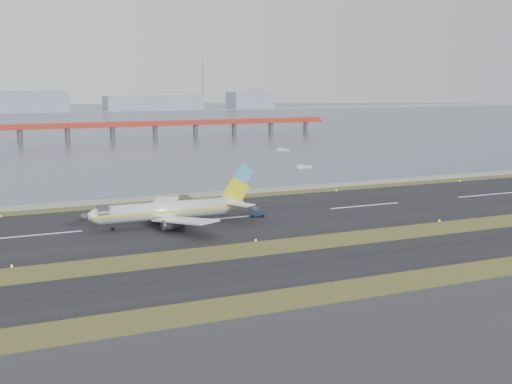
{
  "coord_description": "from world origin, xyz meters",
  "views": [
    {
      "loc": [
        -49.08,
        -104.8,
        30.78
      ],
      "look_at": [
        6.41,
        22.0,
        7.17
      ],
      "focal_mm": 45.0,
      "sensor_mm": 36.0,
      "label": 1
    }
  ],
  "objects": [
    {
      "name": "runway_strip",
      "position": [
        0.0,
        30.0,
        0.05
      ],
      "size": [
        1000.0,
        45.0,
        0.1
      ],
      "primitive_type": "cube",
      "color": "black",
      "rests_on": "ground"
    },
    {
      "name": "workboat_far",
      "position": [
        79.63,
        158.69,
        0.47
      ],
      "size": [
        6.34,
        3.89,
        1.47
      ],
      "rotation": [
        0.0,
        0.0,
        -0.35
      ],
      "color": "silver",
      "rests_on": "ground"
    },
    {
      "name": "pushback_tug",
      "position": [
        9.57,
        28.71,
        1.06
      ],
      "size": [
        3.81,
        2.83,
        2.18
      ],
      "rotation": [
        0.0,
        0.0,
        -0.29
      ],
      "color": "#142239",
      "rests_on": "ground"
    },
    {
      "name": "bay_water",
      "position": [
        0.0,
        460.0,
        0.0
      ],
      "size": [
        1400.0,
        800.0,
        1.3
      ],
      "primitive_type": "cube",
      "color": "#404F5C",
      "rests_on": "ground"
    },
    {
      "name": "airliner",
      "position": [
        -11.44,
        27.84,
        3.46
      ],
      "size": [
        38.52,
        32.89,
        12.8
      ],
      "color": "white",
      "rests_on": "ground"
    },
    {
      "name": "workboat_near",
      "position": [
        59.41,
        100.73,
        0.52
      ],
      "size": [
        6.98,
        3.15,
        1.63
      ],
      "rotation": [
        0.0,
        0.0,
        0.16
      ],
      "color": "silver",
      "rests_on": "ground"
    },
    {
      "name": "ground",
      "position": [
        0.0,
        0.0,
        0.0
      ],
      "size": [
        1000.0,
        1000.0,
        0.0
      ],
      "primitive_type": "plane",
      "color": "#3E4A1A",
      "rests_on": "ground"
    },
    {
      "name": "apron_strip",
      "position": [
        0.0,
        -55.0,
        0.05
      ],
      "size": [
        1000.0,
        50.0,
        0.1
      ],
      "primitive_type": "cube",
      "color": "#2E2E30",
      "rests_on": "ground"
    },
    {
      "name": "seawall",
      "position": [
        0.0,
        60.0,
        0.5
      ],
      "size": [
        1000.0,
        2.5,
        1.0
      ],
      "primitive_type": "cube",
      "color": "gray",
      "rests_on": "ground"
    },
    {
      "name": "far_shoreline",
      "position": [
        13.62,
        620.0,
        6.07
      ],
      "size": [
        1400.0,
        80.0,
        60.5
      ],
      "color": "#939DAE",
      "rests_on": "ground"
    },
    {
      "name": "red_pier",
      "position": [
        20.0,
        250.0,
        7.28
      ],
      "size": [
        260.0,
        5.0,
        10.2
      ],
      "color": "#B22D1E",
      "rests_on": "ground"
    },
    {
      "name": "taxiway_strip",
      "position": [
        0.0,
        -12.0,
        0.05
      ],
      "size": [
        1000.0,
        18.0,
        0.1
      ],
      "primitive_type": "cube",
      "color": "black",
      "rests_on": "ground"
    }
  ]
}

